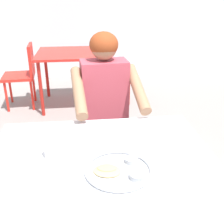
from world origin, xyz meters
name	(u,v)px	position (x,y,z in m)	size (l,w,h in m)	color
table_foreground	(103,172)	(-0.07, -0.02, 0.66)	(1.15, 0.94, 0.73)	silver
thali_tray	(119,170)	(0.01, -0.12, 0.74)	(0.31, 0.31, 0.03)	#B7BABF
drinking_cup	(52,149)	(-0.31, 0.04, 0.77)	(0.07, 0.07, 0.09)	white
chair_foreground	(103,119)	(0.01, 0.92, 0.50)	(0.42, 0.47, 0.86)	silver
diner_foreground	(107,103)	(0.02, 0.69, 0.74)	(0.52, 0.57, 1.24)	#3D3D3D
table_background_red	(68,59)	(-0.33, 2.51, 0.64)	(0.80, 0.82, 0.74)	red
chair_red_left	(24,71)	(-0.92, 2.52, 0.49)	(0.44, 0.45, 0.85)	red
chair_red_right	(110,69)	(0.25, 2.56, 0.48)	(0.42, 0.44, 0.83)	red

